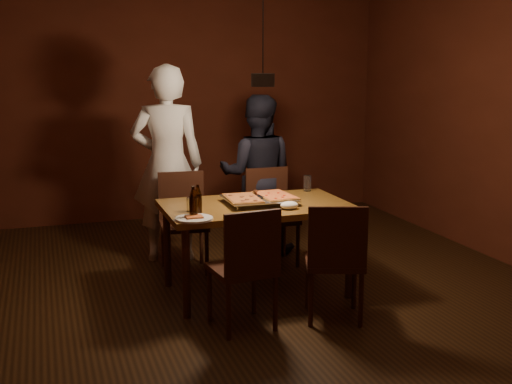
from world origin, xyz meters
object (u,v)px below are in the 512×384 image
object	(u,v)px
chair_near_right	(336,252)
plate_slice	(194,218)
beer_bottle_b	(198,200)
chair_near_left	(247,258)
chair_far_left	(183,212)
pendant_lamp	(263,79)
diner_dark	(257,174)
chair_far_right	(270,207)
beer_bottle_a	(193,202)
pizza_tray	(259,201)
diner_white	(167,164)
dining_table	(256,213)

from	to	relation	value
chair_near_right	plate_slice	world-z (taller)	chair_near_right
beer_bottle_b	chair_near_right	bearing A→B (deg)	-33.41
chair_near_left	chair_near_right	distance (m)	0.66
chair_far_left	pendant_lamp	bearing A→B (deg)	121.33
diner_dark	pendant_lamp	size ratio (longest dim) A/B	1.43
pendant_lamp	chair_near_left	bearing A→B (deg)	-118.86
diner_dark	chair_near_right	bearing A→B (deg)	111.59
chair_far_right	beer_bottle_a	size ratio (longest dim) A/B	2.02
plate_slice	pizza_tray	bearing A→B (deg)	30.18
chair_far_right	beer_bottle_b	xyz separation A→B (m)	(-0.93, -0.97, 0.33)
chair_far_left	diner_white	size ratio (longest dim) A/B	0.26
chair_near_right	pendant_lamp	xyz separation A→B (m)	(-0.34, 0.64, 1.22)
chair_near_left	beer_bottle_b	size ratio (longest dim) A/B	2.10
chair_far_right	diner_dark	xyz separation A→B (m)	(-0.01, 0.36, 0.25)
chair_near_right	diner_dark	xyz separation A→B (m)	(0.04, 1.91, 0.25)
chair_near_left	pendant_lamp	distance (m)	1.39
chair_near_left	chair_near_right	xyz separation A→B (m)	(0.66, -0.06, 0.00)
dining_table	chair_far_right	distance (m)	0.87
chair_near_right	diner_dark	size ratio (longest dim) A/B	0.34
chair_far_left	chair_near_left	xyz separation A→B (m)	(0.13, -1.53, 0.00)
dining_table	pendant_lamp	distance (m)	1.09
pizza_tray	diner_white	bearing A→B (deg)	120.89
dining_table	beer_bottle_a	xyz separation A→B (m)	(-0.59, -0.30, 0.19)
chair_near_right	diner_white	distance (m)	2.15
chair_near_right	plate_slice	xyz separation A→B (m)	(-0.94, 0.43, 0.22)
diner_dark	diner_white	bearing A→B (deg)	21.03
chair_far_left	beer_bottle_b	world-z (taller)	beer_bottle_b
chair_far_left	chair_near_left	distance (m)	1.54
dining_table	pendant_lamp	xyz separation A→B (m)	(0.01, -0.15, 1.08)
dining_table	chair_near_right	world-z (taller)	chair_near_right
pizza_tray	chair_far_left	bearing A→B (deg)	126.41
dining_table	chair_far_left	world-z (taller)	chair_far_left
diner_dark	dining_table	bearing A→B (deg)	93.81
chair_near_right	pizza_tray	world-z (taller)	chair_near_right
chair_far_left	plate_slice	size ratio (longest dim) A/B	1.75
beer_bottle_b	pendant_lamp	distance (m)	1.05
chair_far_left	diner_dark	distance (m)	0.92
plate_slice	pendant_lamp	size ratio (longest dim) A/B	0.25
pizza_tray	beer_bottle_a	size ratio (longest dim) A/B	2.29
dining_table	chair_near_left	world-z (taller)	chair_near_left
chair_far_right	beer_bottle_b	distance (m)	1.38
chair_far_left	diner_dark	world-z (taller)	diner_dark
chair_near_left	pendant_lamp	bearing A→B (deg)	54.52
chair_far_right	pizza_tray	xyz separation A→B (m)	(-0.37, -0.75, 0.24)
chair_far_left	chair_near_left	bearing A→B (deg)	100.79
pizza_tray	diner_white	world-z (taller)	diner_white
chair_far_right	chair_near_right	xyz separation A→B (m)	(-0.05, -1.55, 0.00)
beer_bottle_a	plate_slice	bearing A→B (deg)	-99.81
dining_table	plate_slice	distance (m)	0.70
chair_near_right	diner_dark	distance (m)	1.92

